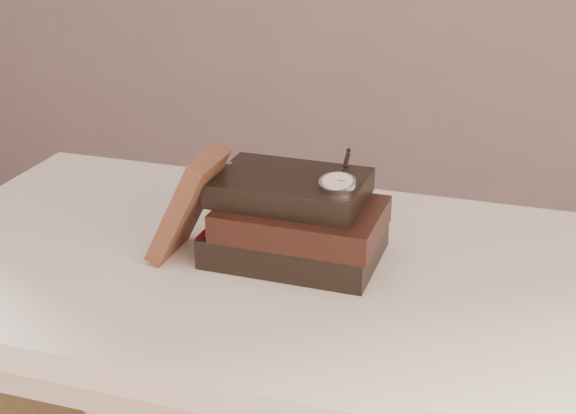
% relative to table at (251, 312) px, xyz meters
% --- Properties ---
extents(table, '(1.00, 0.60, 0.75)m').
position_rel_table_xyz_m(table, '(0.00, 0.00, 0.00)').
color(table, white).
rests_on(table, ground).
extents(book_stack, '(0.24, 0.17, 0.12)m').
position_rel_table_xyz_m(book_stack, '(0.06, 0.02, 0.15)').
color(book_stack, black).
rests_on(book_stack, table).
extents(journal, '(0.10, 0.10, 0.16)m').
position_rel_table_xyz_m(journal, '(-0.08, -0.02, 0.17)').
color(journal, '#47271B').
rests_on(journal, table).
extents(pocket_watch, '(0.05, 0.15, 0.02)m').
position_rel_table_xyz_m(pocket_watch, '(0.12, 0.01, 0.22)').
color(pocket_watch, silver).
rests_on(pocket_watch, book_stack).
extents(eyeglasses, '(0.10, 0.12, 0.05)m').
position_rel_table_xyz_m(eyeglasses, '(-0.02, 0.10, 0.16)').
color(eyeglasses, silver).
rests_on(eyeglasses, book_stack).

